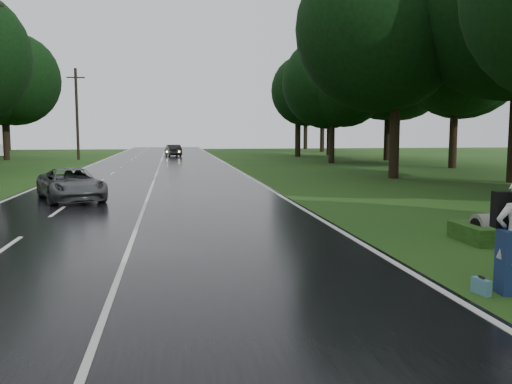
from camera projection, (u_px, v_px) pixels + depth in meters
ground at (124, 263)px, 11.76m from camera, size 160.00×160.00×0.00m
road at (154, 181)px, 31.40m from camera, size 12.00×140.00×0.04m
lane_center at (154, 180)px, 31.40m from camera, size 0.12×140.00×0.01m
grey_car at (71, 184)px, 22.26m from camera, size 3.73×5.22×1.32m
far_car at (173, 151)px, 62.18m from camera, size 2.07×4.28×1.35m
suitcase at (481, 286)px, 9.50m from camera, size 0.19×0.41×0.28m
culvert at (501, 241)px, 14.17m from camera, size 1.48×0.74×0.74m
utility_pole_far at (79, 160)px, 55.47m from camera, size 1.80×0.28×9.29m
tree_left_f at (7, 160)px, 54.91m from camera, size 8.96×8.96×14.00m
tree_right_d at (393, 178)px, 33.40m from camera, size 10.22×10.22×15.97m
tree_right_e at (331, 163)px, 49.54m from camera, size 8.06×8.06×12.60m
tree_right_f at (298, 157)px, 62.47m from camera, size 8.64×8.64×13.50m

